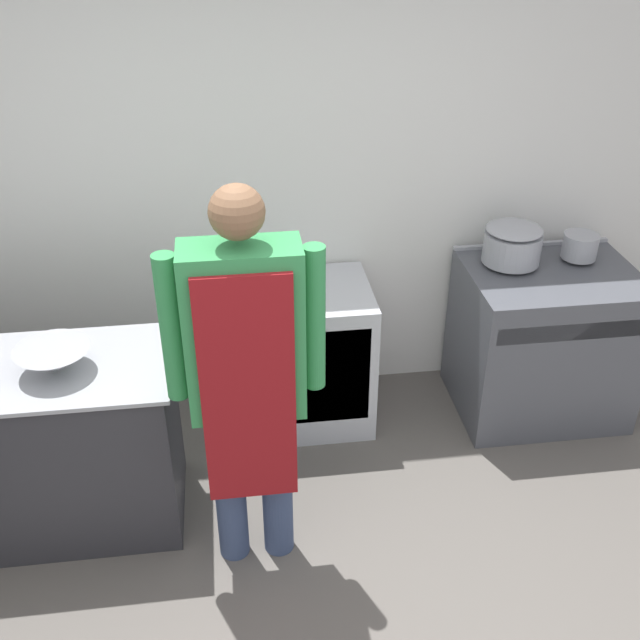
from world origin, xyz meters
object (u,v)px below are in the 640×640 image
(stove, at_px, (542,341))
(fridge_unit, at_px, (312,354))
(person_cook, at_px, (246,368))
(mixing_bowl, at_px, (54,360))
(stock_pot, at_px, (513,243))
(sauce_pot, at_px, (580,246))

(stove, distance_m, fridge_unit, 1.33)
(stove, height_order, person_cook, person_cook)
(person_cook, bearing_deg, mixing_bowl, 159.14)
(stove, bearing_deg, stock_pot, 148.63)
(fridge_unit, relative_size, mixing_bowl, 2.51)
(stove, bearing_deg, fridge_unit, 176.33)
(mixing_bowl, bearing_deg, fridge_unit, 29.72)
(mixing_bowl, xyz_separation_m, stock_pot, (2.34, 0.74, 0.07))
(sauce_pot, bearing_deg, stove, -145.56)
(mixing_bowl, distance_m, stock_pot, 2.45)
(person_cook, relative_size, stock_pot, 5.77)
(fridge_unit, bearing_deg, person_cook, -111.14)
(fridge_unit, xyz_separation_m, sauce_pot, (1.52, 0.04, 0.57))
(stock_pot, distance_m, sauce_pot, 0.40)
(stove, bearing_deg, person_cook, -151.76)
(sauce_pot, bearing_deg, person_cook, -151.12)
(stove, relative_size, sauce_pot, 4.80)
(stove, xyz_separation_m, sauce_pot, (0.19, 0.13, 0.53))
(fridge_unit, height_order, person_cook, person_cook)
(stove, distance_m, sauce_pot, 0.58)
(person_cook, height_order, stock_pot, person_cook)
(fridge_unit, relative_size, sauce_pot, 4.28)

